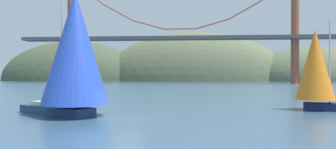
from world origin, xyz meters
name	(u,v)px	position (x,y,z in m)	size (l,w,h in m)	color
ground_plane	(128,118)	(0.00, 0.00, 0.00)	(360.00, 360.00, 0.00)	#385670
headland_center	(194,81)	(5.00, 135.00, 0.00)	(89.74, 44.00, 47.32)	#5B6647
headland_right	(311,81)	(60.00, 135.00, 0.00)	(62.61, 44.00, 33.01)	#5B6647
headland_left	(74,81)	(-55.00, 135.00, 0.00)	(72.18, 44.00, 39.48)	#425138
suspension_bridge	(180,34)	(0.00, 95.00, 18.09)	(117.92, 6.00, 39.88)	brown
sailboat_blue_spinnaker	(74,50)	(-4.65, 0.53, 5.54)	(10.01, 8.03, 10.88)	navy
sailboat_orange_sail	(317,68)	(17.38, 6.99, 4.15)	(7.20, 4.66, 8.68)	#191E4C
channel_buoy	(76,90)	(-17.34, 35.62, 0.37)	(1.10, 1.10, 2.64)	green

